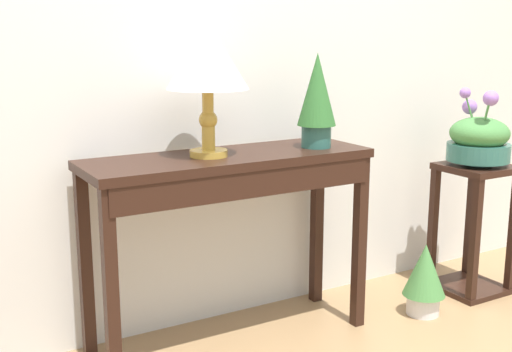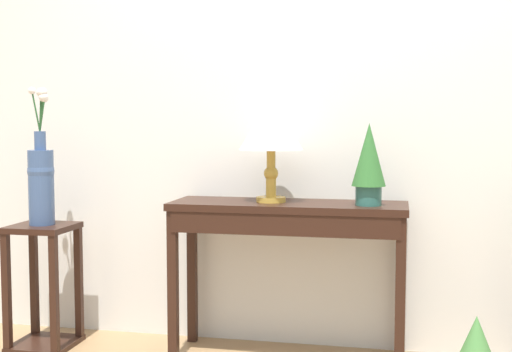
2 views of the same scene
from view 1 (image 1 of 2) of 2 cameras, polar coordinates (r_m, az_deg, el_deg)
The scene contains 6 objects.
console_table at distance 2.52m, azimuth -2.15°, elevation -0.92°, with size 1.14×0.37×0.77m.
table_lamp at distance 2.44m, azimuth -4.28°, elevation 10.13°, with size 0.31×0.31×0.50m.
potted_plant_on_console at distance 2.65m, azimuth 5.35°, elevation 6.92°, with size 0.16×0.16×0.38m.
pedestal_stand_right at distance 3.30m, azimuth 18.38°, elevation -4.40°, with size 0.30×0.30×0.63m.
planter_bowl_wide_right at distance 3.21m, azimuth 18.91°, elevation 3.11°, with size 0.29×0.29×0.36m.
potted_plant_floor at distance 3.01m, azimuth 14.51°, elevation -8.49°, with size 0.19×0.19×0.33m.
Camera 1 is at (-1.22, -1.16, 1.23)m, focal length 45.79 mm.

